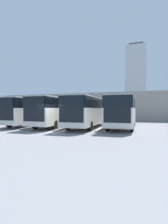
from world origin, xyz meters
TOP-DOWN VIEW (x-y plane):
  - ground_plane at (0.00, 0.00)m, footprint 600.00×600.00m
  - bus_0 at (-5.62, -5.57)m, footprint 2.87×10.79m
  - curb_divider_0 at (-3.75, -3.99)m, footprint 0.44×6.47m
  - bus_1 at (-1.87, -4.72)m, footprint 2.87×10.79m
  - curb_divider_1 at (0.00, -3.13)m, footprint 0.44×6.47m
  - bus_2 at (1.87, -4.72)m, footprint 2.87×10.79m
  - curb_divider_2 at (3.75, -3.14)m, footprint 0.44×6.47m
  - bus_3 at (5.62, -5.04)m, footprint 2.87×10.79m
  - station_building at (0.00, -21.76)m, footprint 42.56×13.04m
  - office_tower at (0.30, -162.92)m, footprint 18.97×18.97m

SIDE VIEW (x-z plane):
  - ground_plane at x=0.00m, z-range 0.00..0.00m
  - curb_divider_0 at x=-3.75m, z-range 0.00..0.15m
  - curb_divider_1 at x=0.00m, z-range 0.00..0.15m
  - curb_divider_2 at x=3.75m, z-range 0.00..0.15m
  - bus_0 at x=-5.62m, z-range 0.19..3.58m
  - bus_1 at x=-1.87m, z-range 0.19..3.58m
  - bus_2 at x=1.87m, z-range 0.19..3.58m
  - bus_3 at x=5.62m, z-range 0.19..3.58m
  - station_building at x=0.00m, z-range 0.03..5.15m
  - office_tower at x=0.30m, z-range -0.60..63.86m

